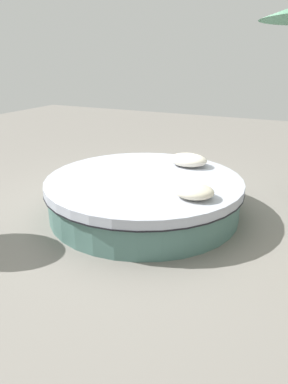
# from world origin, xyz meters

# --- Properties ---
(ground_plane) EXTENTS (16.00, 16.00, 0.00)m
(ground_plane) POSITION_xyz_m (0.00, 0.00, 0.00)
(ground_plane) COLOR gray
(round_bed) EXTENTS (2.45, 2.45, 0.47)m
(round_bed) POSITION_xyz_m (0.00, 0.00, 0.24)
(round_bed) COLOR #4C726B
(round_bed) RESTS_ON ground_plane
(throw_pillow_0) EXTENTS (0.44, 0.37, 0.15)m
(throw_pillow_0) POSITION_xyz_m (0.76, -0.36, 0.54)
(throw_pillow_0) COLOR beige
(throw_pillow_0) RESTS_ON round_bed
(throw_pillow_1) EXTENTS (0.52, 0.38, 0.17)m
(throw_pillow_1) POSITION_xyz_m (0.33, 0.72, 0.56)
(throw_pillow_1) COLOR silver
(throw_pillow_1) RESTS_ON round_bed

